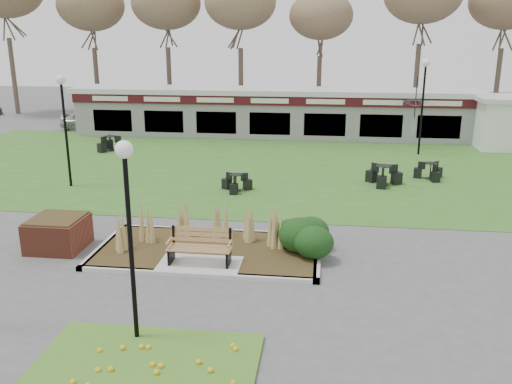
# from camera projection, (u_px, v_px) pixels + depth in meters

# --- Properties ---
(ground) EXTENTS (100.00, 100.00, 0.00)m
(ground) POSITION_uv_depth(u_px,v_px,m) (199.00, 270.00, 14.36)
(ground) COLOR #515154
(ground) RESTS_ON ground
(lawn) EXTENTS (34.00, 16.00, 0.02)m
(lawn) POSITION_uv_depth(u_px,v_px,m) (256.00, 166.00, 25.79)
(lawn) COLOR #30631F
(lawn) RESTS_ON ground
(flower_bed) EXTENTS (4.20, 3.00, 0.16)m
(flower_bed) POSITION_uv_depth(u_px,v_px,m) (142.00, 370.00, 9.96)
(flower_bed) COLOR #396D1F
(flower_bed) RESTS_ON ground
(planting_bed) EXTENTS (6.75, 3.40, 1.27)m
(planting_bed) POSITION_uv_depth(u_px,v_px,m) (253.00, 241.00, 15.39)
(planting_bed) COLOR #362A15
(planting_bed) RESTS_ON ground
(park_bench) EXTENTS (1.70, 0.66, 0.93)m
(park_bench) POSITION_uv_depth(u_px,v_px,m) (200.00, 246.00, 14.43)
(park_bench) COLOR #AE7E4E
(park_bench) RESTS_ON ground
(brick_planter) EXTENTS (1.50, 1.50, 0.95)m
(brick_planter) POSITION_uv_depth(u_px,v_px,m) (58.00, 233.00, 15.71)
(brick_planter) COLOR brown
(brick_planter) RESTS_ON ground
(food_pavilion) EXTENTS (24.60, 3.40, 2.90)m
(food_pavilion) POSITION_uv_depth(u_px,v_px,m) (272.00, 112.00, 32.97)
(food_pavilion) COLOR gray
(food_pavilion) RESTS_ON ground
(tree_backdrop) EXTENTS (47.24, 5.24, 10.36)m
(tree_backdrop) POSITION_uv_depth(u_px,v_px,m) (284.00, 1.00, 38.70)
(tree_backdrop) COLOR #47382B
(tree_backdrop) RESTS_ON ground
(lamp_post_near_right) EXTENTS (0.34, 0.34, 4.14)m
(lamp_post_near_right) POSITION_uv_depth(u_px,v_px,m) (127.00, 199.00, 10.24)
(lamp_post_near_right) COLOR black
(lamp_post_near_right) RESTS_ON ground
(lamp_post_mid_left) EXTENTS (0.37, 0.37, 4.51)m
(lamp_post_mid_left) POSITION_uv_depth(u_px,v_px,m) (63.00, 106.00, 21.39)
(lamp_post_mid_left) COLOR black
(lamp_post_mid_left) RESTS_ON ground
(lamp_post_mid_right) EXTENTS (0.40, 0.40, 4.86)m
(lamp_post_mid_right) POSITION_uv_depth(u_px,v_px,m) (424.00, 86.00, 27.25)
(lamp_post_mid_right) COLOR black
(lamp_post_mid_right) RESTS_ON ground
(bistro_set_a) EXTENTS (1.27, 1.11, 0.67)m
(bistro_set_a) POSITION_uv_depth(u_px,v_px,m) (236.00, 185.00, 21.56)
(bistro_set_a) COLOR black
(bistro_set_a) RESTS_ON ground
(bistro_set_b) EXTENTS (1.30, 1.49, 0.79)m
(bistro_set_b) POSITION_uv_depth(u_px,v_px,m) (111.00, 146.00, 29.05)
(bistro_set_b) COLOR black
(bistro_set_b) RESTS_ON ground
(bistro_set_c) EXTENTS (1.28, 1.27, 0.70)m
(bistro_set_c) POSITION_uv_depth(u_px,v_px,m) (430.00, 174.00, 23.33)
(bistro_set_c) COLOR black
(bistro_set_c) RESTS_ON ground
(bistro_set_d) EXTENTS (1.51, 1.46, 0.82)m
(bistro_set_d) POSITION_uv_depth(u_px,v_px,m) (383.00, 178.00, 22.42)
(bistro_set_d) COLOR black
(bistro_set_d) RESTS_ON ground
(patio_umbrella) EXTENTS (2.28, 2.32, 2.77)m
(patio_umbrella) POSITION_uv_depth(u_px,v_px,m) (414.00, 117.00, 29.26)
(patio_umbrella) COLOR black
(patio_umbrella) RESTS_ON ground
(car_silver) EXTENTS (4.25, 2.34, 1.37)m
(car_silver) POSITION_uv_depth(u_px,v_px,m) (93.00, 119.00, 35.62)
(car_silver) COLOR #A6A6AA
(car_silver) RESTS_ON ground
(car_black) EXTENTS (4.50, 1.72, 1.46)m
(car_black) POSITION_uv_depth(u_px,v_px,m) (142.00, 107.00, 41.16)
(car_black) COLOR black
(car_black) RESTS_ON ground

